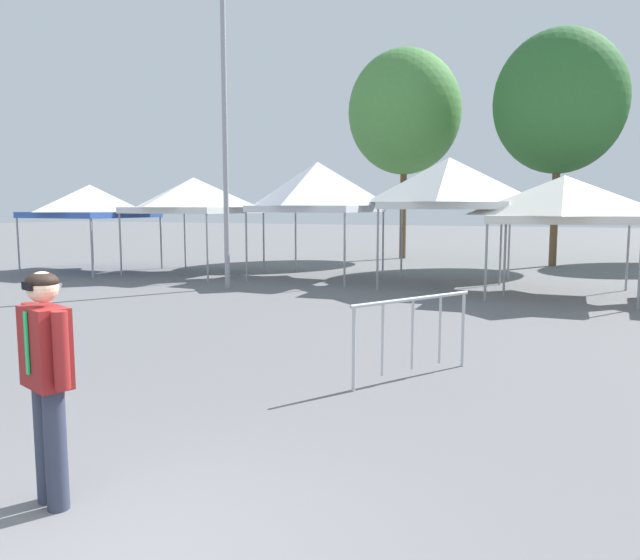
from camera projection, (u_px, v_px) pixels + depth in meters
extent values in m
cylinder|color=#9E9EA3|center=(18.00, 243.00, 20.76)|extent=(0.06, 0.06, 2.06)
cylinder|color=#9E9EA3|center=(92.00, 245.00, 19.36)|extent=(0.06, 0.06, 2.06)
cylinder|color=#9E9EA3|center=(93.00, 238.00, 23.74)|extent=(0.06, 0.06, 2.06)
cylinder|color=#9E9EA3|center=(161.00, 240.00, 22.34)|extent=(0.06, 0.06, 2.06)
pyramid|color=white|center=(90.00, 198.00, 21.37)|extent=(3.61, 3.61, 0.93)
cube|color=#3359B2|center=(91.00, 215.00, 21.44)|extent=(3.57, 3.57, 0.20)
cylinder|color=#9E9EA3|center=(120.00, 242.00, 19.80)|extent=(0.06, 0.06, 2.23)
cylinder|color=#9E9EA3|center=(207.00, 245.00, 18.40)|extent=(0.06, 0.06, 2.23)
cylinder|color=#9E9EA3|center=(185.00, 237.00, 22.83)|extent=(0.06, 0.06, 2.23)
cylinder|color=#9E9EA3|center=(264.00, 239.00, 21.43)|extent=(0.06, 0.06, 2.23)
pyramid|color=white|center=(194.00, 192.00, 20.42)|extent=(3.63, 3.63, 0.97)
cube|color=white|center=(194.00, 210.00, 20.49)|extent=(3.60, 3.60, 0.20)
cylinder|color=#9E9EA3|center=(246.00, 244.00, 18.55)|extent=(0.06, 0.06, 2.27)
cylinder|color=#9E9EA3|center=(345.00, 247.00, 17.19)|extent=(0.06, 0.06, 2.27)
cylinder|color=#9E9EA3|center=(296.00, 239.00, 21.44)|extent=(0.06, 0.06, 2.27)
cylinder|color=#9E9EA3|center=(383.00, 241.00, 20.08)|extent=(0.06, 0.06, 2.27)
pyramid|color=white|center=(317.00, 184.00, 19.10)|extent=(3.50, 3.50, 1.35)
cube|color=white|center=(317.00, 209.00, 19.19)|extent=(3.46, 3.46, 0.20)
cylinder|color=#9E9EA3|center=(378.00, 246.00, 16.64)|extent=(0.06, 0.06, 2.37)
cylinder|color=#9E9EA3|center=(505.00, 249.00, 15.59)|extent=(0.06, 0.06, 2.37)
cylinder|color=#9E9EA3|center=(402.00, 240.00, 19.74)|extent=(0.06, 0.06, 2.37)
cylinder|color=#9E9EA3|center=(509.00, 242.00, 18.69)|extent=(0.06, 0.06, 2.37)
pyramid|color=white|center=(449.00, 180.00, 17.45)|extent=(3.72, 3.72, 1.25)
cube|color=white|center=(448.00, 206.00, 17.54)|extent=(3.69, 3.69, 0.20)
cylinder|color=#9E9EA3|center=(486.00, 258.00, 14.67)|extent=(0.06, 0.06, 2.03)
cylinder|color=#9E9EA3|center=(501.00, 250.00, 17.69)|extent=(0.06, 0.06, 2.03)
cylinder|color=#9E9EA3|center=(628.00, 253.00, 16.47)|extent=(0.06, 0.06, 2.03)
pyramid|color=white|center=(564.00, 195.00, 15.39)|extent=(3.51, 3.51, 0.98)
cube|color=white|center=(563.00, 219.00, 15.46)|extent=(3.47, 3.47, 0.20)
cylinder|color=#33384C|center=(46.00, 443.00, 4.68)|extent=(0.16, 0.16, 0.92)
cylinder|color=#33384C|center=(56.00, 450.00, 4.55)|extent=(0.16, 0.16, 0.92)
cube|color=maroon|center=(45.00, 347.00, 4.53)|extent=(0.48, 0.37, 0.60)
cylinder|color=maroon|center=(31.00, 339.00, 4.71)|extent=(0.11, 0.11, 0.56)
cylinder|color=maroon|center=(61.00, 350.00, 4.34)|extent=(0.11, 0.11, 0.56)
sphere|color=beige|center=(42.00, 287.00, 4.47)|extent=(0.23, 0.23, 0.23)
ellipsoid|color=black|center=(42.00, 282.00, 4.47)|extent=(0.23, 0.23, 0.14)
cube|color=black|center=(27.00, 286.00, 4.40)|extent=(0.15, 0.08, 0.06)
cube|color=#19BF59|center=(26.00, 343.00, 4.43)|extent=(0.05, 0.03, 0.46)
cylinder|color=#9E9EA3|center=(225.00, 144.00, 16.56)|extent=(0.14, 0.14, 7.85)
cylinder|color=brown|center=(555.00, 211.00, 23.16)|extent=(0.28, 0.28, 4.17)
ellipsoid|color=#2D662D|center=(560.00, 102.00, 22.69)|extent=(4.77, 4.77, 5.24)
cylinder|color=brown|center=(403.00, 208.00, 26.64)|extent=(0.28, 0.28, 4.33)
ellipsoid|color=#47843D|center=(405.00, 112.00, 26.16)|extent=(4.77, 4.77, 5.24)
cylinder|color=#B7BABF|center=(413.00, 299.00, 8.01)|extent=(1.11, 1.84, 0.05)
cylinder|color=#B7BABF|center=(463.00, 330.00, 8.66)|extent=(0.04, 0.04, 1.05)
cylinder|color=#B7BABF|center=(354.00, 349.00, 7.48)|extent=(0.04, 0.04, 1.05)
cylinder|color=#B7BABF|center=(440.00, 330.00, 8.38)|extent=(0.04, 0.04, 0.92)
cylinder|color=#B7BABF|center=(412.00, 335.00, 8.07)|extent=(0.04, 0.04, 0.92)
cylinder|color=#B7BABF|center=(383.00, 340.00, 7.76)|extent=(0.04, 0.04, 0.92)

